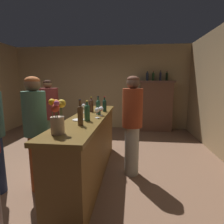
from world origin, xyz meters
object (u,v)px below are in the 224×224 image
at_px(display_bottle_midright, 167,76).
at_px(patron_near_entrance, 36,128).
at_px(wine_bottle_rose, 80,114).
at_px(wine_bottle_riesling, 105,105).
at_px(flower_arrangement, 57,117).
at_px(display_bottle_midleft, 153,76).
at_px(wine_bottle_syrah, 87,112).
at_px(display_bottle_center, 160,76).
at_px(wine_bottle_merlot, 91,105).
at_px(wine_glass_rear, 101,109).
at_px(wine_glass_mid, 99,104).
at_px(display_bottle_left, 147,76).
at_px(bartender, 132,121).
at_px(cheese_plate, 78,120).
at_px(display_cabinet, 156,105).
at_px(wine_glass_spare, 84,106).
at_px(wine_bottle_pinot, 98,106).
at_px(wine_glass_front, 97,111).
at_px(patron_redhead, 49,116).
at_px(bar_counter, 89,146).

distance_m(display_bottle_midright, patron_near_entrance, 4.26).
height_order(wine_bottle_rose, wine_bottle_riesling, wine_bottle_rose).
height_order(display_bottle_midright, patron_near_entrance, display_bottle_midright).
height_order(flower_arrangement, patron_near_entrance, patron_near_entrance).
relative_size(flower_arrangement, display_bottle_midleft, 1.22).
bearing_deg(wine_bottle_syrah, display_bottle_center, 66.11).
bearing_deg(display_bottle_center, wine_bottle_merlot, -121.97).
xyz_separation_m(wine_glass_rear, flower_arrangement, (-0.27, -1.05, 0.07)).
xyz_separation_m(wine_glass_mid, display_bottle_left, (1.09, 2.29, 0.61)).
xyz_separation_m(wine_glass_mid, flower_arrangement, (-0.12, -1.68, 0.07)).
height_order(wine_bottle_syrah, patron_near_entrance, patron_near_entrance).
height_order(wine_bottle_riesling, bartender, bartender).
distance_m(cheese_plate, bartender, 0.89).
distance_m(wine_bottle_merlot, display_bottle_center, 3.06).
distance_m(cheese_plate, patron_near_entrance, 0.59).
bearing_deg(display_bottle_left, display_cabinet, 0.00).
bearing_deg(wine_bottle_merlot, wine_bottle_syrah, -81.12).
relative_size(display_bottle_left, display_bottle_center, 0.98).
xyz_separation_m(display_cabinet, wine_glass_spare, (-1.60, -2.68, 0.30)).
relative_size(wine_glass_spare, display_bottle_midleft, 0.53).
relative_size(wine_bottle_syrah, wine_bottle_pinot, 0.93).
height_order(flower_arrangement, display_bottle_midleft, display_bottle_midleft).
height_order(wine_bottle_rose, wine_glass_mid, wine_bottle_rose).
height_order(wine_glass_spare, display_bottle_midright, display_bottle_midright).
bearing_deg(wine_glass_rear, patron_near_entrance, -147.48).
bearing_deg(wine_glass_spare, wine_bottle_riesling, 28.27).
bearing_deg(wine_bottle_merlot, wine_bottle_pinot, -54.98).
bearing_deg(wine_bottle_syrah, cheese_plate, 173.26).
xyz_separation_m(wine_bottle_merlot, display_bottle_midright, (1.78, 2.55, 0.59)).
relative_size(display_cabinet, wine_glass_mid, 10.22).
bearing_deg(display_bottle_center, wine_bottle_rose, -112.51).
bearing_deg(display_cabinet, wine_glass_front, -112.34).
distance_m(display_cabinet, patron_redhead, 3.33).
bearing_deg(wine_glass_rear, flower_arrangement, -104.42).
relative_size(wine_bottle_rose, patron_redhead, 0.21).
xyz_separation_m(bar_counter, bartender, (0.69, 0.14, 0.41)).
bearing_deg(wine_glass_mid, wine_bottle_merlot, -110.62).
bearing_deg(flower_arrangement, patron_near_entrance, 136.40).
xyz_separation_m(wine_bottle_syrah, display_bottle_midright, (1.66, 3.32, 0.59)).
bearing_deg(flower_arrangement, patron_redhead, 118.42).
height_order(bar_counter, display_cabinet, display_cabinet).
xyz_separation_m(wine_bottle_rose, wine_bottle_merlot, (-0.10, 1.04, -0.02)).
bearing_deg(wine_glass_spare, wine_bottle_rose, -77.00).
height_order(wine_glass_mid, patron_near_entrance, patron_near_entrance).
distance_m(display_cabinet, wine_bottle_riesling, 2.81).
height_order(wine_bottle_syrah, display_bottle_left, display_bottle_left).
bearing_deg(wine_bottle_pinot, bartender, -5.94).
distance_m(wine_bottle_rose, wine_bottle_syrah, 0.27).
relative_size(wine_bottle_pinot, patron_near_entrance, 0.19).
relative_size(wine_bottle_syrah, flower_arrangement, 0.78).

